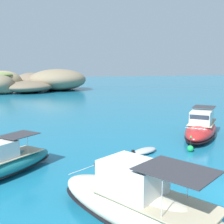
% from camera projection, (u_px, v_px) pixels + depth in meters
% --- Properties ---
extents(islet_large, '(31.95, 27.81, 6.85)m').
position_uv_depth(islet_large, '(50.00, 81.00, 88.16)').
color(islet_large, '#756651').
rests_on(islet_large, ground).
extents(islet_small, '(15.50, 17.31, 6.42)m').
position_uv_depth(islet_small, '(1.00, 84.00, 78.58)').
color(islet_small, '#84755B').
rests_on(islet_small, ground).
extents(motorboat_red, '(9.18, 8.57, 3.03)m').
position_uv_depth(motorboat_red, '(201.00, 128.00, 28.67)').
color(motorboat_red, red).
rests_on(motorboat_red, ground).
extents(motorboat_teal, '(8.07, 6.71, 2.56)m').
position_uv_depth(motorboat_teal, '(3.00, 164.00, 18.44)').
color(motorboat_teal, '#19727A').
rests_on(motorboat_teal, ground).
extents(motorboat_cream, '(6.98, 10.56, 3.19)m').
position_uv_depth(motorboat_cream, '(140.00, 205.00, 12.50)').
color(motorboat_cream, beige).
rests_on(motorboat_cream, ground).
extents(dinghy_tender, '(2.87, 1.83, 0.58)m').
position_uv_depth(dinghy_tender, '(145.00, 151.00, 23.29)').
color(dinghy_tender, '#B2B2B2').
rests_on(dinghy_tender, ground).
extents(channel_buoy, '(0.56, 0.56, 1.48)m').
position_uv_depth(channel_buoy, '(190.00, 148.00, 23.77)').
color(channel_buoy, green).
rests_on(channel_buoy, ground).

